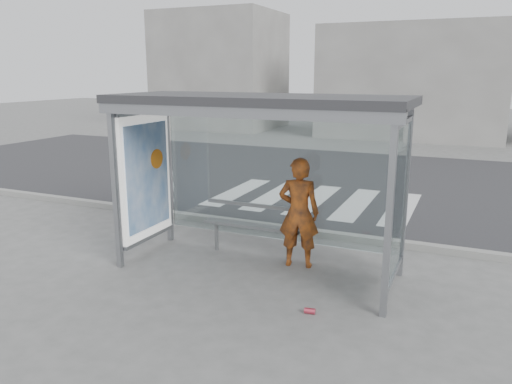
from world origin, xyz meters
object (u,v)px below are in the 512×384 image
(person, at_px, (299,213))
(soda_can, at_px, (310,311))
(bench, at_px, (252,225))
(bus_shelter, at_px, (236,139))

(person, bearing_deg, soda_can, 104.09)
(person, height_order, soda_can, person)
(person, height_order, bench, person)
(bus_shelter, height_order, person, bus_shelter)
(person, bearing_deg, bus_shelter, 14.37)
(person, relative_size, soda_can, 12.58)
(soda_can, bearing_deg, person, 114.44)
(person, bearing_deg, bench, -18.84)
(bench, relative_size, soda_can, 12.23)
(bench, bearing_deg, soda_can, -46.47)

